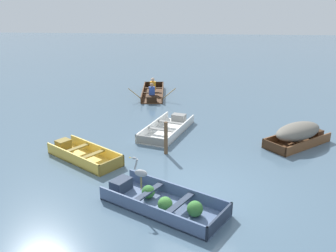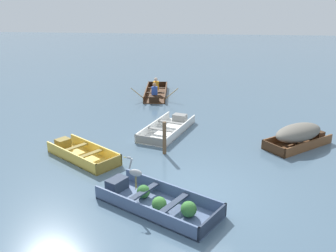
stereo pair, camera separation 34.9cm
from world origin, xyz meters
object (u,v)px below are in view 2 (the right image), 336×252
(skiff_yellow_far_moored, at_px, (81,153))
(heron_on_dinghy, at_px, (135,172))
(mooring_post, at_px, (164,138))
(skiff_white_mid_moored, at_px, (168,128))
(rowboat_dark_varnish_with_crew, at_px, (156,93))
(skiff_wooden_brown_near_moored, at_px, (299,134))
(dinghy_slate_blue_foreground, at_px, (157,201))

(skiff_yellow_far_moored, relative_size, heron_on_dinghy, 3.17)
(skiff_yellow_far_moored, relative_size, mooring_post, 2.46)
(skiff_white_mid_moored, xyz_separation_m, heron_on_dinghy, (-0.25, -5.24, 0.78))
(rowboat_dark_varnish_with_crew, bearing_deg, skiff_white_mid_moored, -76.67)
(skiff_white_mid_moored, relative_size, mooring_post, 2.90)
(heron_on_dinghy, bearing_deg, rowboat_dark_varnish_with_crew, 95.20)
(skiff_wooden_brown_near_moored, relative_size, mooring_post, 2.31)
(skiff_yellow_far_moored, xyz_separation_m, heron_on_dinghy, (2.25, -2.55, 0.75))
(heron_on_dinghy, bearing_deg, skiff_wooden_brown_near_moored, 41.86)
(dinghy_slate_blue_foreground, bearing_deg, skiff_white_mid_moored, 93.01)
(skiff_yellow_far_moored, bearing_deg, heron_on_dinghy, -48.65)
(dinghy_slate_blue_foreground, distance_m, skiff_white_mid_moored, 5.31)
(skiff_wooden_brown_near_moored, bearing_deg, rowboat_dark_varnish_with_crew, 133.88)
(dinghy_slate_blue_foreground, height_order, mooring_post, mooring_post)
(skiff_white_mid_moored, bearing_deg, skiff_wooden_brown_near_moored, -12.13)
(skiff_wooden_brown_near_moored, height_order, heron_on_dinghy, heron_on_dinghy)
(dinghy_slate_blue_foreground, relative_size, skiff_wooden_brown_near_moored, 1.31)
(skiff_wooden_brown_near_moored, bearing_deg, mooring_post, -165.37)
(dinghy_slate_blue_foreground, height_order, skiff_yellow_far_moored, dinghy_slate_blue_foreground)
(skiff_yellow_far_moored, bearing_deg, skiff_wooden_brown_near_moored, 13.73)
(skiff_wooden_brown_near_moored, height_order, skiff_yellow_far_moored, skiff_wooden_brown_near_moored)
(rowboat_dark_varnish_with_crew, distance_m, heron_on_dinghy, 10.25)
(dinghy_slate_blue_foreground, xyz_separation_m, rowboat_dark_varnish_with_crew, (-1.45, 10.25, 0.03))
(skiff_wooden_brown_near_moored, xyz_separation_m, mooring_post, (-4.42, -1.15, 0.13))
(skiff_white_mid_moored, xyz_separation_m, mooring_post, (0.10, -2.12, 0.44))
(skiff_white_mid_moored, bearing_deg, mooring_post, -87.36)
(skiff_white_mid_moored, height_order, heron_on_dinghy, heron_on_dinghy)
(skiff_wooden_brown_near_moored, bearing_deg, skiff_yellow_far_moored, -166.27)
(skiff_yellow_far_moored, bearing_deg, rowboat_dark_varnish_with_crew, 80.18)
(dinghy_slate_blue_foreground, xyz_separation_m, skiff_yellow_far_moored, (-2.77, 2.62, -0.02))
(skiff_wooden_brown_near_moored, distance_m, heron_on_dinghy, 6.41)
(skiff_white_mid_moored, distance_m, skiff_yellow_far_moored, 3.66)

